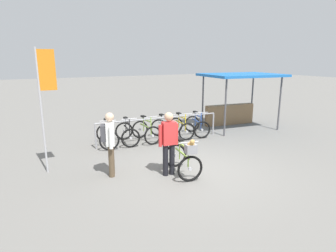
{
  "coord_description": "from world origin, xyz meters",
  "views": [
    {
      "loc": [
        -4.05,
        -5.95,
        2.94
      ],
      "look_at": [
        -0.23,
        1.2,
        1.0
      ],
      "focal_mm": 30.48,
      "sensor_mm": 36.0,
      "label": 1
    }
  ],
  "objects_px": {
    "racked_bike_white": "(164,129)",
    "market_stall": "(236,95)",
    "racked_bike_lime": "(146,131)",
    "racked_bike_yellow": "(181,128)",
    "racked_bike_blue": "(197,126)",
    "person_with_featured_bike": "(169,141)",
    "pedestrian_with_backpack": "(110,140)",
    "featured_bicycle": "(184,158)",
    "banner_flag": "(45,87)",
    "racked_bike_black": "(127,133)",
    "racked_bike_orange": "(107,135)"
  },
  "relations": [
    {
      "from": "racked_bike_white",
      "to": "market_stall",
      "type": "height_order",
      "value": "market_stall"
    },
    {
      "from": "racked_bike_lime",
      "to": "racked_bike_yellow",
      "type": "distance_m",
      "value": 1.4
    },
    {
      "from": "market_stall",
      "to": "racked_bike_blue",
      "type": "bearing_deg",
      "value": -168.61
    },
    {
      "from": "person_with_featured_bike",
      "to": "pedestrian_with_backpack",
      "type": "xyz_separation_m",
      "value": [
        -1.32,
        0.66,
        0.03
      ]
    },
    {
      "from": "person_with_featured_bike",
      "to": "racked_bike_blue",
      "type": "bearing_deg",
      "value": 46.07
    },
    {
      "from": "featured_bicycle",
      "to": "person_with_featured_bike",
      "type": "bearing_deg",
      "value": 144.54
    },
    {
      "from": "racked_bike_yellow",
      "to": "racked_bike_blue",
      "type": "relative_size",
      "value": 0.98
    },
    {
      "from": "racked_bike_white",
      "to": "featured_bicycle",
      "type": "height_order",
      "value": "featured_bicycle"
    },
    {
      "from": "racked_bike_white",
      "to": "banner_flag",
      "type": "bearing_deg",
      "value": -161.12
    },
    {
      "from": "featured_bicycle",
      "to": "banner_flag",
      "type": "bearing_deg",
      "value": 147.36
    },
    {
      "from": "person_with_featured_bike",
      "to": "banner_flag",
      "type": "bearing_deg",
      "value": 147.72
    },
    {
      "from": "racked_bike_black",
      "to": "racked_bike_lime",
      "type": "bearing_deg",
      "value": -4.09
    },
    {
      "from": "person_with_featured_bike",
      "to": "banner_flag",
      "type": "distance_m",
      "value": 3.36
    },
    {
      "from": "racked_bike_orange",
      "to": "racked_bike_yellow",
      "type": "height_order",
      "value": "same"
    },
    {
      "from": "banner_flag",
      "to": "racked_bike_yellow",
      "type": "bearing_deg",
      "value": 15.69
    },
    {
      "from": "racked_bike_black",
      "to": "pedestrian_with_backpack",
      "type": "height_order",
      "value": "pedestrian_with_backpack"
    },
    {
      "from": "racked_bike_white",
      "to": "racked_bike_yellow",
      "type": "bearing_deg",
      "value": -4.09
    },
    {
      "from": "market_stall",
      "to": "racked_bike_yellow",
      "type": "bearing_deg",
      "value": -172.16
    },
    {
      "from": "racked_bike_orange",
      "to": "market_stall",
      "type": "xyz_separation_m",
      "value": [
        5.78,
        0.21,
        1.03
      ]
    },
    {
      "from": "featured_bicycle",
      "to": "racked_bike_black",
      "type": "bearing_deg",
      "value": 94.97
    },
    {
      "from": "racked_bike_black",
      "to": "featured_bicycle",
      "type": "xyz_separation_m",
      "value": [
        0.29,
        -3.35,
        0.12
      ]
    },
    {
      "from": "racked_bike_lime",
      "to": "market_stall",
      "type": "height_order",
      "value": "market_stall"
    },
    {
      "from": "featured_bicycle",
      "to": "person_with_featured_bike",
      "type": "distance_m",
      "value": 0.58
    },
    {
      "from": "person_with_featured_bike",
      "to": "market_stall",
      "type": "relative_size",
      "value": 0.49
    },
    {
      "from": "racked_bike_lime",
      "to": "racked_bike_white",
      "type": "height_order",
      "value": "same"
    },
    {
      "from": "pedestrian_with_backpack",
      "to": "market_stall",
      "type": "distance_m",
      "value": 7.0
    },
    {
      "from": "racked_bike_yellow",
      "to": "pedestrian_with_backpack",
      "type": "bearing_deg",
      "value": -146.03
    },
    {
      "from": "racked_bike_orange",
      "to": "racked_bike_black",
      "type": "distance_m",
      "value": 0.7
    },
    {
      "from": "racked_bike_white",
      "to": "pedestrian_with_backpack",
      "type": "xyz_separation_m",
      "value": [
        -2.74,
        -2.37,
        0.57
      ]
    },
    {
      "from": "racked_bike_white",
      "to": "racked_bike_blue",
      "type": "relative_size",
      "value": 0.94
    },
    {
      "from": "pedestrian_with_backpack",
      "to": "market_stall",
      "type": "xyz_separation_m",
      "value": [
        6.43,
        2.73,
        0.46
      ]
    },
    {
      "from": "racked_bike_orange",
      "to": "featured_bicycle",
      "type": "distance_m",
      "value": 3.55
    },
    {
      "from": "racked_bike_lime",
      "to": "featured_bicycle",
      "type": "relative_size",
      "value": 0.91
    },
    {
      "from": "racked_bike_yellow",
      "to": "racked_bike_blue",
      "type": "height_order",
      "value": "same"
    },
    {
      "from": "person_with_featured_bike",
      "to": "pedestrian_with_backpack",
      "type": "bearing_deg",
      "value": 153.45
    },
    {
      "from": "pedestrian_with_backpack",
      "to": "market_stall",
      "type": "height_order",
      "value": "market_stall"
    },
    {
      "from": "racked_bike_lime",
      "to": "person_with_featured_bike",
      "type": "xyz_separation_m",
      "value": [
        -0.73,
        -3.08,
        0.54
      ]
    },
    {
      "from": "person_with_featured_bike",
      "to": "racked_bike_white",
      "type": "bearing_deg",
      "value": 64.81
    },
    {
      "from": "racked_bike_lime",
      "to": "featured_bicycle",
      "type": "xyz_separation_m",
      "value": [
        -0.41,
        -3.3,
        0.12
      ]
    },
    {
      "from": "racked_bike_black",
      "to": "racked_bike_blue",
      "type": "height_order",
      "value": "same"
    },
    {
      "from": "racked_bike_white",
      "to": "featured_bicycle",
      "type": "xyz_separation_m",
      "value": [
        -1.11,
        -3.25,
        0.12
      ]
    },
    {
      "from": "racked_bike_lime",
      "to": "market_stall",
      "type": "bearing_deg",
      "value": 4.07
    },
    {
      "from": "featured_bicycle",
      "to": "market_stall",
      "type": "relative_size",
      "value": 0.37
    },
    {
      "from": "racked_bike_lime",
      "to": "featured_bicycle",
      "type": "height_order",
      "value": "featured_bicycle"
    },
    {
      "from": "pedestrian_with_backpack",
      "to": "market_stall",
      "type": "relative_size",
      "value": 0.49
    },
    {
      "from": "racked_bike_black",
      "to": "racked_bike_blue",
      "type": "bearing_deg",
      "value": -4.09
    },
    {
      "from": "racked_bike_blue",
      "to": "featured_bicycle",
      "type": "distance_m",
      "value": 4.03
    },
    {
      "from": "racked_bike_orange",
      "to": "featured_bicycle",
      "type": "height_order",
      "value": "featured_bicycle"
    },
    {
      "from": "racked_bike_lime",
      "to": "racked_bike_white",
      "type": "xyz_separation_m",
      "value": [
        0.7,
        -0.05,
        0.0
      ]
    },
    {
      "from": "racked_bike_lime",
      "to": "person_with_featured_bike",
      "type": "relative_size",
      "value": 0.69
    }
  ]
}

